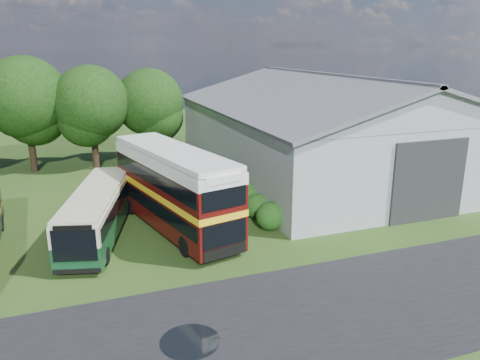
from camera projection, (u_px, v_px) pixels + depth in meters
name	position (u px, v px, depth m)	size (l,w,h in m)	color
ground	(207.00, 295.00, 20.09)	(120.00, 120.00, 0.00)	#1F3E13
asphalt_road	(301.00, 318.00, 18.38)	(60.00, 8.00, 0.02)	black
puddle	(190.00, 342.00, 16.89)	(2.20, 2.20, 0.01)	black
storage_shed	(327.00, 123.00, 38.32)	(18.80, 24.80, 8.15)	gray
tree_mid	(26.00, 98.00, 38.10)	(6.80, 6.80, 9.60)	black
tree_right_a	(91.00, 103.00, 38.99)	(6.26, 6.26, 8.83)	black
tree_right_b	(150.00, 103.00, 41.44)	(5.98, 5.98, 8.45)	black
shrub_front	(270.00, 228.00, 27.36)	(1.70, 1.70, 1.70)	#194714
shrub_mid	(257.00, 217.00, 29.16)	(1.60, 1.60, 1.60)	#194714
shrub_back	(246.00, 207.00, 30.97)	(1.80, 1.80, 1.80)	#194714
bus_green_single	(98.00, 212.00, 25.76)	(4.86, 10.21, 2.75)	black
bus_maroon_double	(174.00, 190.00, 26.73)	(5.29, 11.41, 4.75)	black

